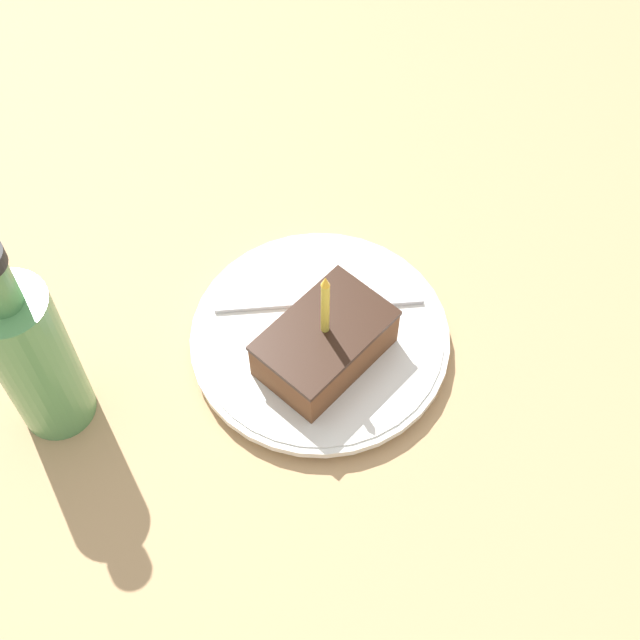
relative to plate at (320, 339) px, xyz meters
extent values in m
cube|color=tan|center=(0.01, -0.02, -0.03)|extent=(2.40, 2.40, 0.04)
cylinder|color=white|center=(0.00, 0.00, 0.00)|extent=(0.22, 0.22, 0.02)
cylinder|color=white|center=(0.00, 0.00, 0.00)|extent=(0.23, 0.23, 0.01)
cube|color=brown|center=(0.02, -0.01, 0.03)|extent=(0.07, 0.11, 0.04)
cube|color=black|center=(0.02, -0.01, 0.05)|extent=(0.07, 0.11, 0.00)
cylinder|color=#EAD84C|center=(0.02, -0.01, 0.08)|extent=(0.01, 0.01, 0.06)
cone|color=yellow|center=(0.02, -0.01, 0.12)|extent=(0.01, 0.01, 0.01)
cube|color=silver|center=(-0.04, 0.01, 0.01)|extent=(0.10, 0.11, 0.00)
cube|color=silver|center=(0.02, 0.08, 0.01)|extent=(0.05, 0.05, 0.00)
cylinder|color=#599959|center=(-0.12, -0.20, 0.07)|extent=(0.06, 0.06, 0.16)
camera|label=1|loc=(0.28, -0.31, 0.67)|focal=50.00mm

